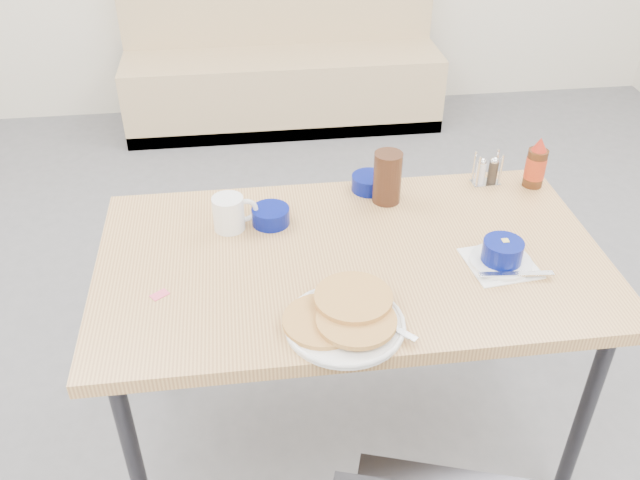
{
  "coord_description": "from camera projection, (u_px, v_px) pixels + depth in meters",
  "views": [
    {
      "loc": [
        -0.28,
        -1.23,
        1.88
      ],
      "look_at": [
        -0.09,
        0.25,
        0.82
      ],
      "focal_mm": 38.0,
      "sensor_mm": 36.0,
      "label": 1
    }
  ],
  "objects": [
    {
      "name": "grits_setting",
      "position": [
        502.0,
        255.0,
        1.82
      ],
      "size": [
        0.22,
        0.2,
        0.08
      ],
      "rotation": [
        0.0,
        0.0,
        0.11
      ],
      "color": "white",
      "rests_on": "dining_table"
    },
    {
      "name": "syrup_bottle",
      "position": [
        536.0,
        165.0,
        2.14
      ],
      "size": [
        0.06,
        0.06,
        0.17
      ],
      "rotation": [
        0.0,
        0.0,
        -0.08
      ],
      "color": "#47230F",
      "rests_on": "dining_table"
    },
    {
      "name": "dining_table",
      "position": [
        351.0,
        273.0,
        1.91
      ],
      "size": [
        1.4,
        0.8,
        0.76
      ],
      "color": "tan",
      "rests_on": "ground"
    },
    {
      "name": "creamer_bowl",
      "position": [
        271.0,
        216.0,
        1.99
      ],
      "size": [
        0.11,
        0.11,
        0.05
      ],
      "rotation": [
        0.0,
        0.0,
        -0.01
      ],
      "color": "#040F6B",
      "rests_on": "dining_table"
    },
    {
      "name": "amber_tumbler",
      "position": [
        387.0,
        177.0,
        2.06
      ],
      "size": [
        0.12,
        0.12,
        0.16
      ],
      "primitive_type": "cylinder",
      "rotation": [
        0.0,
        0.0,
        -0.43
      ],
      "color": "#381E11",
      "rests_on": "dining_table"
    },
    {
      "name": "condiment_caddy",
      "position": [
        487.0,
        173.0,
        2.17
      ],
      "size": [
        0.09,
        0.06,
        0.11
      ],
      "rotation": [
        0.0,
        0.0,
        0.05
      ],
      "color": "silver",
      "rests_on": "dining_table"
    },
    {
      "name": "pancake_plate",
      "position": [
        345.0,
        318.0,
        1.63
      ],
      "size": [
        0.31,
        0.3,
        0.05
      ],
      "rotation": [
        0.0,
        0.0,
        0.4
      ],
      "color": "white",
      "rests_on": "dining_table"
    },
    {
      "name": "coffee_mug",
      "position": [
        230.0,
        213.0,
        1.95
      ],
      "size": [
        0.13,
        0.09,
        0.1
      ],
      "rotation": [
        0.0,
        0.0,
        0.17
      ],
      "color": "white",
      "rests_on": "dining_table"
    },
    {
      "name": "butter_bowl",
      "position": [
        369.0,
        183.0,
        2.15
      ],
      "size": [
        0.11,
        0.11,
        0.05
      ],
      "rotation": [
        0.0,
        0.0,
        0.1
      ],
      "color": "#040F6B",
      "rests_on": "dining_table"
    },
    {
      "name": "booth_bench",
      "position": [
        282.0,
        66.0,
        4.16
      ],
      "size": [
        1.9,
        0.56,
        1.22
      ],
      "color": "tan",
      "rests_on": "ground"
    },
    {
      "name": "sugar_wrapper",
      "position": [
        160.0,
        295.0,
        1.73
      ],
      "size": [
        0.05,
        0.05,
        0.0
      ],
      "primitive_type": "cube",
      "rotation": [
        0.0,
        0.0,
        0.63
      ],
      "color": "#F35175",
      "rests_on": "dining_table"
    }
  ]
}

